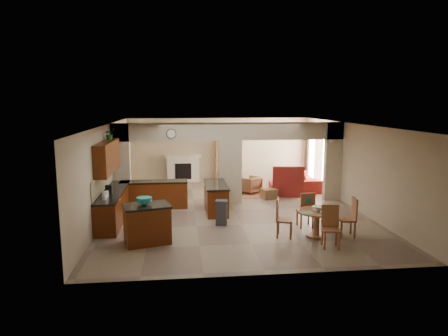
{
  "coord_description": "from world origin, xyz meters",
  "views": [
    {
      "loc": [
        -1.7,
        -12.57,
        3.5
      ],
      "look_at": [
        -0.29,
        0.3,
        1.35
      ],
      "focal_mm": 32.0,
      "sensor_mm": 36.0,
      "label": 1
    }
  ],
  "objects": [
    {
      "name": "upper_cabinets",
      "position": [
        -3.82,
        -0.8,
        1.92
      ],
      "size": [
        0.35,
        2.4,
        0.9
      ],
      "primitive_type": "cube",
      "color": "#421907",
      "rests_on": "wall_left"
    },
    {
      "name": "dining_table",
      "position": [
        1.8,
        -2.85,
        0.48
      ],
      "size": [
        1.03,
        1.03,
        0.7
      ],
      "color": "#9B5E35",
      "rests_on": "floor"
    },
    {
      "name": "peninsula",
      "position": [
        -0.6,
        -0.11,
        0.46
      ],
      "size": [
        0.7,
        1.85,
        0.91
      ],
      "color": "#421907",
      "rests_on": "floor"
    },
    {
      "name": "floor",
      "position": [
        0.0,
        0.0,
        0.0
      ],
      "size": [
        10.0,
        10.0,
        0.0
      ],
      "primitive_type": "plane",
      "color": "#807058",
      "rests_on": "ground"
    },
    {
      "name": "chair_west",
      "position": [
        0.88,
        -2.74,
        0.55
      ],
      "size": [
        0.53,
        0.53,
        1.02
      ],
      "rotation": [
        0.0,
        0.0,
        1.25
      ],
      "color": "#9B5E35",
      "rests_on": "floor"
    },
    {
      "name": "partition_right_pier",
      "position": [
        3.7,
        1.0,
        1.4
      ],
      "size": [
        0.6,
        0.25,
        2.8
      ],
      "primitive_type": "cube",
      "color": "#BFAD8C",
      "rests_on": "floor"
    },
    {
      "name": "drape_a_left",
      "position": [
        3.93,
        1.7,
        1.2
      ],
      "size": [
        0.1,
        0.28,
        2.3
      ],
      "primitive_type": "cube",
      "color": "#431A1B",
      "rests_on": "wall_right"
    },
    {
      "name": "window_a",
      "position": [
        3.97,
        2.3,
        1.2
      ],
      "size": [
        0.02,
        0.9,
        1.9
      ],
      "primitive_type": "cube",
      "color": "white",
      "rests_on": "wall_right"
    },
    {
      "name": "drape_b_right",
      "position": [
        3.93,
        4.6,
        1.2
      ],
      "size": [
        0.1,
        0.28,
        2.3
      ],
      "primitive_type": "cube",
      "color": "#431A1B",
      "rests_on": "wall_right"
    },
    {
      "name": "wall_left",
      "position": [
        -4.0,
        0.0,
        1.4
      ],
      "size": [
        0.0,
        10.0,
        10.0
      ],
      "primitive_type": "plane",
      "rotation": [
        1.57,
        0.0,
        1.57
      ],
      "color": "#BFAD8C",
      "rests_on": "floor"
    },
    {
      "name": "armchair",
      "position": [
        0.98,
        2.46,
        0.32
      ],
      "size": [
        0.96,
        0.96,
        0.63
      ],
      "primitive_type": "imported",
      "rotation": [
        0.0,
        0.0,
        3.79
      ],
      "color": "maroon",
      "rests_on": "floor"
    },
    {
      "name": "wall_right",
      "position": [
        4.0,
        0.0,
        1.4
      ],
      "size": [
        0.0,
        10.0,
        10.0
      ],
      "primitive_type": "plane",
      "rotation": [
        1.57,
        0.0,
        -1.57
      ],
      "color": "#BFAD8C",
      "rests_on": "floor"
    },
    {
      "name": "wall_back",
      "position": [
        0.0,
        5.0,
        1.4
      ],
      "size": [
        8.0,
        0.0,
        8.0
      ],
      "primitive_type": "plane",
      "rotation": [
        1.57,
        0.0,
        0.0
      ],
      "color": "#BFAD8C",
      "rests_on": "floor"
    },
    {
      "name": "kitchen_island",
      "position": [
        -2.57,
        -2.82,
        0.49
      ],
      "size": [
        1.3,
        1.07,
        0.98
      ],
      "rotation": [
        0.0,
        0.0,
        0.26
      ],
      "color": "#421907",
      "rests_on": "floor"
    },
    {
      "name": "glazed_door",
      "position": [
        3.97,
        3.15,
        1.05
      ],
      "size": [
        0.02,
        0.7,
        2.1
      ],
      "primitive_type": "cube",
      "color": "white",
      "rests_on": "wall_right"
    },
    {
      "name": "wall_clock",
      "position": [
        -2.0,
        0.85,
        2.45
      ],
      "size": [
        0.34,
        0.03,
        0.34
      ],
      "primitive_type": "cylinder",
      "rotation": [
        1.57,
        0.0,
        0.0
      ],
      "color": "#4E361A",
      "rests_on": "partition_header"
    },
    {
      "name": "fruit_bowl",
      "position": [
        1.81,
        -2.9,
        0.78
      ],
      "size": [
        0.3,
        0.3,
        0.16
      ],
      "primitive_type": "cylinder",
      "color": "#81B126",
      "rests_on": "dining_table"
    },
    {
      "name": "chaise",
      "position": [
        2.24,
        1.93,
        0.23
      ],
      "size": [
        1.24,
        1.06,
        0.46
      ],
      "primitive_type": "cube",
      "rotation": [
        0.0,
        0.0,
        -0.1
      ],
      "color": "maroon",
      "rests_on": "floor"
    },
    {
      "name": "plant",
      "position": [
        -3.82,
        -0.24,
        2.55
      ],
      "size": [
        0.4,
        0.38,
        0.35
      ],
      "primitive_type": "imported",
      "rotation": [
        0.0,
        0.0,
        0.42
      ],
      "color": "#225015",
      "rests_on": "upper_cabinets"
    },
    {
      "name": "fireplace",
      "position": [
        -1.6,
        4.83,
        0.61
      ],
      "size": [
        1.6,
        0.35,
        1.2
      ],
      "color": "silver",
      "rests_on": "floor"
    },
    {
      "name": "chair_north",
      "position": [
        1.76,
        -2.08,
        0.55
      ],
      "size": [
        0.43,
        0.44,
        1.02
      ],
      "rotation": [
        0.0,
        0.0,
        3.17
      ],
      "color": "#9B5E35",
      "rests_on": "floor"
    },
    {
      "name": "partition_center_pier",
      "position": [
        0.0,
        1.0,
        1.1
      ],
      "size": [
        0.8,
        0.25,
        2.2
      ],
      "primitive_type": "cube",
      "color": "#BFAD8C",
      "rests_on": "floor"
    },
    {
      "name": "ceiling",
      "position": [
        0.0,
        0.0,
        2.8
      ],
      "size": [
        10.0,
        10.0,
        0.0
      ],
      "primitive_type": "plane",
      "rotation": [
        3.14,
        0.0,
        0.0
      ],
      "color": "white",
      "rests_on": "wall_back"
    },
    {
      "name": "chair_south",
      "position": [
        1.89,
        -3.57,
        0.55
      ],
      "size": [
        0.49,
        0.49,
        1.02
      ],
      "rotation": [
        0.0,
        0.0,
        -0.18
      ],
      "color": "#9B5E35",
      "rests_on": "floor"
    },
    {
      "name": "drape_b_left",
      "position": [
        3.93,
        3.4,
        1.2
      ],
      "size": [
        0.1,
        0.28,
        2.3
      ],
      "primitive_type": "cube",
      "color": "#431A1B",
      "rests_on": "wall_right"
    },
    {
      "name": "ottoman",
      "position": [
        1.5,
        1.4,
        0.18
      ],
      "size": [
        0.58,
        0.58,
        0.36
      ],
      "primitive_type": "cube",
      "rotation": [
        0.0,
        0.0,
        0.17
      ],
      "color": "maroon",
      "rests_on": "floor"
    },
    {
      "name": "teal_bowl",
      "position": [
        -2.62,
        -2.75,
        1.07
      ],
      "size": [
        0.38,
        0.38,
        0.18
      ],
      "primitive_type": "cylinder",
      "color": "#148B83",
      "rests_on": "kitchen_island"
    },
    {
      "name": "chair_east",
      "position": [
        2.68,
        -2.9,
        0.55
      ],
      "size": [
        0.47,
        0.47,
        1.02
      ],
      "rotation": [
        0.0,
        0.0,
        4.59
      ],
      "color": "#9B5E35",
      "rests_on": "floor"
    },
    {
      "name": "window_b",
      "position": [
        3.97,
        4.0,
        1.2
      ],
      "size": [
        0.02,
        0.9,
        1.9
      ],
      "primitive_type": "cube",
      "color": "white",
      "rests_on": "wall_right"
    },
    {
      "name": "partition_left_pier",
      "position": [
        -3.7,
        1.0,
        1.4
      ],
      "size": [
        0.6,
        0.25,
        2.8
      ],
      "primitive_type": "cube",
      "color": "#BFAD8C",
      "rests_on": "floor"
    },
    {
      "name": "kitchen_counter",
      "position": [
        -3.26,
        -0.25,
        0.46
      ],
      "size": [
        2.52,
        3.29,
        1.48
      ],
      "color": "#421907",
      "rests_on": "floor"
    },
    {
      "name": "rug",
      "position": [
        1.2,
        2.1,
        0.01
      ],
      "size": [
        1.6,
        1.3,
        0.01
      ],
      "primitive_type": "cube",
      "color": "brown",
      "rests_on": "floor"
    },
    {
      "name": "trash_can",
      "position": [
        -0.57,
        -1.55,
        0.33
      ],
      "size": [
        0.36,
        0.32,
        0.67
      ],
      "primitive_type": "cube",
      "rotation": [
        0.0,
        0.0,
        -0.19
      ],
      "color": "#313134",
      "rests_on": "floor"
    },
    {
      "name": "wall_front",
      "position": [
        0.0,
        -5.0,
        1.4
      ],
      "size": [
        8.0,
        0.0,
        8.0
      ],
      "primitive_type": "plane",
      "rotation": [
        -1.57,
        0.0,
        0.0
      ],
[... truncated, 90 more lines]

